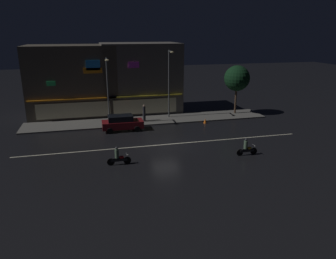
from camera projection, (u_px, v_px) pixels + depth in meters
ground_plane at (166, 145)px, 29.83m from camera, size 140.00×140.00×0.00m
lane_divider_stripe at (166, 144)px, 29.83m from camera, size 26.90×0.16×0.01m
sidewalk_far at (149, 120)px, 37.76m from camera, size 28.32×4.07×0.14m
storefront_left_block at (140, 78)px, 41.56m from camera, size 9.79×7.02×8.74m
storefront_center_block at (73, 81)px, 39.52m from camera, size 10.53×6.78×8.57m
streetlamp_west at (108, 86)px, 34.51m from camera, size 0.44×1.64×7.34m
streetlamp_mid at (169, 79)px, 37.46m from camera, size 0.44×1.64×7.95m
pedestrian_on_sidewalk at (144, 113)px, 36.96m from camera, size 0.34×0.34×1.91m
street_tree at (237, 78)px, 39.49m from camera, size 3.16×3.16×6.02m
parked_car_near_kerb at (122, 123)px, 33.82m from camera, size 4.30×1.98×1.67m
motorcycle_lead at (118, 157)px, 25.14m from camera, size 1.90×0.60×1.52m
motorcycle_following at (246, 148)px, 27.10m from camera, size 1.90×0.60×1.52m
traffic_cone at (205, 121)px, 36.70m from camera, size 0.36×0.36×0.55m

